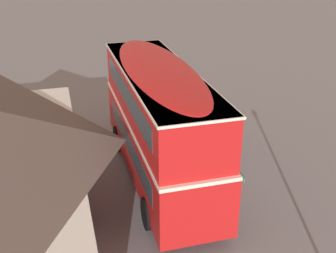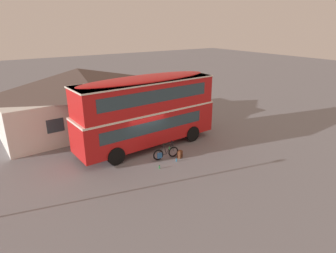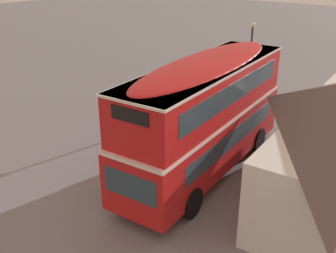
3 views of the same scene
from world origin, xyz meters
name	(u,v)px [view 2 (image 2 of 3)]	position (x,y,z in m)	size (l,w,h in m)	color
ground_plane	(145,152)	(0.00, 0.00, 0.00)	(120.00, 120.00, 0.00)	slate
double_decker_bus	(147,109)	(0.68, 0.76, 2.64)	(9.84, 3.09, 4.79)	black
touring_bicycle	(165,153)	(0.58, -1.57, 0.37)	(1.71, 0.46, 1.06)	black
backpack_on_ground	(180,154)	(1.42, -1.97, 0.26)	(0.38, 0.36, 0.50)	#592D19
water_bottle_blue_sports	(176,160)	(0.93, -2.29, 0.11)	(0.07, 0.07, 0.23)	#338CBF
water_bottle_green_metal	(159,167)	(-0.41, -2.48, 0.10)	(0.07, 0.07, 0.22)	green
pub_building	(80,98)	(-1.82, 6.84, 2.42)	(12.26, 7.04, 4.73)	silver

